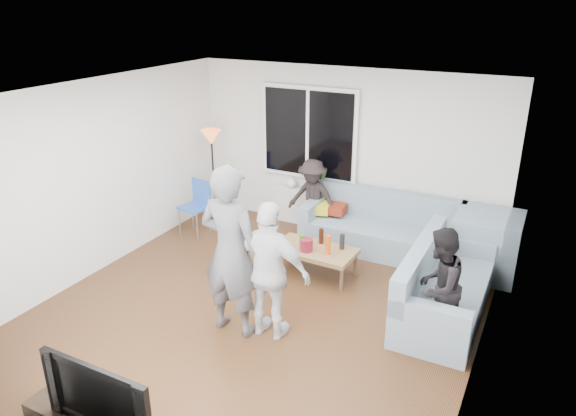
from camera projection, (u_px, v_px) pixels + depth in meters
The scene contains 30 objects.
floor at pixel (258, 312), 6.51m from camera, with size 5.00×5.50×0.04m, color #56351C.
ceiling at pixel (253, 94), 5.53m from camera, with size 5.00×5.50×0.04m, color white.
wall_back at pixel (346, 152), 8.31m from camera, with size 5.00×0.04×2.60m, color silver.
wall_front at pixel (56, 345), 3.73m from camera, with size 5.00×0.04×2.60m, color silver.
wall_left at pixel (92, 179), 7.08m from camera, with size 0.04×5.50×2.60m, color silver.
wall_right at pixel (491, 258), 4.95m from camera, with size 0.04×5.50×2.60m, color silver.
window_frame at pixel (309, 133), 8.40m from camera, with size 1.62×0.06×1.47m, color white.
window_glass at pixel (308, 134), 8.37m from camera, with size 1.50×0.02×1.35m, color black.
window_mullion at pixel (308, 134), 8.36m from camera, with size 0.05×0.03×1.35m, color white.
radiator at pixel (307, 207), 8.83m from camera, with size 1.30×0.12×0.62m, color silver.
potted_plant at pixel (320, 181), 8.51m from camera, with size 0.21×0.17×0.38m, color #356026.
vase at pixel (292, 182), 8.77m from camera, with size 0.17×0.17×0.18m, color white.
sofa_back_section at pixel (380, 224), 7.89m from camera, with size 2.30×0.85×0.85m, color gray, non-canonical shape.
sofa_right_section at pixel (447, 282), 6.29m from camera, with size 0.85×2.00×0.85m, color gray, non-canonical shape.
sofa_corner at pixel (486, 244), 7.26m from camera, with size 0.85×0.85×0.85m, color gray.
cushion_yellow at pixel (317, 207), 8.27m from camera, with size 0.38×0.32×0.14m, color yellow.
cushion_red at pixel (334, 209), 8.23m from camera, with size 0.36×0.30×0.13m, color maroon.
coffee_table at pixel (314, 262), 7.26m from camera, with size 1.10×0.60×0.40m, color #9A7E4A.
pitcher at pixel (307, 245), 7.09m from camera, with size 0.17×0.17×0.17m, color maroon.
side_chair at pixel (194, 208), 8.47m from camera, with size 0.40×0.40×0.86m, color blue, non-canonical shape.
floor_lamp at pixel (213, 177), 8.81m from camera, with size 0.32×0.32×1.56m, color orange, non-canonical shape.
player_left at pixel (231, 251), 5.78m from camera, with size 0.72×0.47×1.98m, color #48484C.
player_right at pixel (270, 272), 5.76m from camera, with size 0.93×0.39×1.60m, color silver.
spectator_right at pixel (438, 287), 5.71m from camera, with size 0.65×0.51×1.34m, color black.
spectator_back at pixel (312, 198), 8.31m from camera, with size 0.81×0.47×1.25m, color black.
television at pixel (107, 391), 4.11m from camera, with size 1.04×0.14×0.60m, color black.
bottle_c at pixel (321, 236), 7.30m from camera, with size 0.07×0.07×0.21m, color black.
bottle_d at pixel (328, 245), 6.98m from camera, with size 0.07×0.07×0.27m, color #EF5915.
bottle_e at pixel (342, 242), 7.14m from camera, with size 0.07×0.07×0.21m, color black.
bottle_b at pixel (302, 242), 7.13m from camera, with size 0.08×0.08×0.21m, color #3A7F17.
Camera 1 is at (2.86, -4.80, 3.57)m, focal length 33.33 mm.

